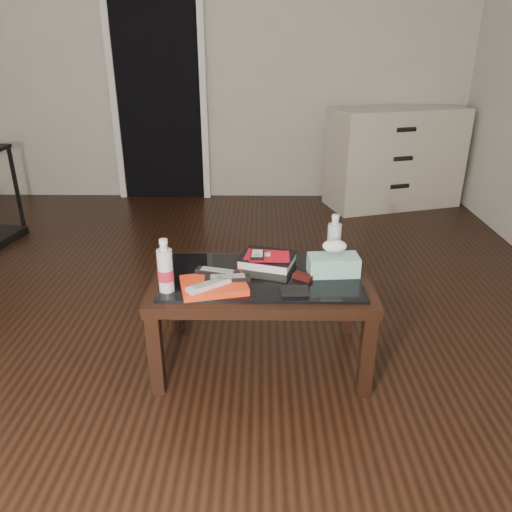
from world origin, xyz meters
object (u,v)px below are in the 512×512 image
Objects in this scene: coffee_table at (261,288)px; water_bottle_right at (334,238)px; textbook at (267,260)px; tissue_box at (333,265)px; water_bottle_left at (165,265)px; dresser at (395,158)px.

coffee_table is 0.43m from water_bottle_right.
tissue_box is at bearing -2.49° from textbook.
water_bottle_left is 1.03× the size of tissue_box.
dresser reaches higher than tissue_box.
water_bottle_right is at bearing -127.08° from dresser.
tissue_box is at bearing -97.28° from water_bottle_right.
water_bottle_left is at bearing -138.06° from dresser.
textbook is at bearing -172.39° from water_bottle_right.
coffee_table is 0.16m from textbook.
water_bottle_left is at bearing -171.06° from tissue_box.
water_bottle_right is 1.03× the size of tissue_box.
textbook is (0.03, 0.13, 0.09)m from coffee_table.
water_bottle_right reaches higher than coffee_table.
tissue_box is at bearing 13.22° from water_bottle_left.
coffee_table is at bearing 179.06° from tissue_box.
tissue_box reaches higher than textbook.
dresser reaches higher than water_bottle_right.
water_bottle_right is 0.17m from tissue_box.
textbook is 1.05× the size of water_bottle_right.
coffee_table is 0.77× the size of dresser.
water_bottle_right reaches higher than textbook.
tissue_box is (0.74, 0.17, -0.07)m from water_bottle_left.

